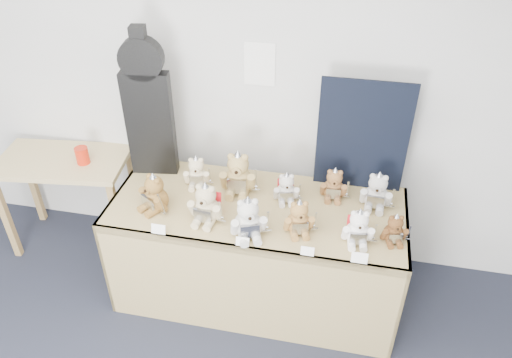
% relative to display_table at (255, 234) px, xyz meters
% --- Properties ---
extents(room_shell, '(6.00, 6.00, 6.00)m').
position_rel_display_table_xyz_m(room_shell, '(-0.10, 0.64, 0.92)').
color(room_shell, white).
rests_on(room_shell, floor).
extents(display_table, '(1.95, 0.81, 0.81)m').
position_rel_display_table_xyz_m(display_table, '(0.00, 0.00, 0.00)').
color(display_table, '#9C844F').
rests_on(display_table, floor).
extents(side_table, '(1.02, 0.65, 0.80)m').
position_rel_display_table_xyz_m(side_table, '(-1.57, 0.35, 0.04)').
color(side_table, tan).
rests_on(side_table, floor).
extents(guitar_case, '(0.33, 0.14, 1.06)m').
position_rel_display_table_xyz_m(guitar_case, '(-0.80, 0.34, 0.69)').
color(guitar_case, black).
rests_on(guitar_case, display_table).
extents(navy_board, '(0.59, 0.02, 0.79)m').
position_rel_display_table_xyz_m(navy_board, '(0.63, 0.45, 0.57)').
color(navy_board, black).
rests_on(navy_board, display_table).
extents(red_cup, '(0.10, 0.10, 0.13)m').
position_rel_display_table_xyz_m(red_cup, '(-1.37, 0.33, 0.23)').
color(red_cup, red).
rests_on(red_cup, side_table).
extents(teddy_front_far_left, '(0.23, 0.23, 0.29)m').
position_rel_display_table_xyz_m(teddy_front_far_left, '(-0.64, -0.08, 0.29)').
color(teddy_front_far_left, brown).
rests_on(teddy_front_far_left, display_table).
extents(teddy_front_left, '(0.25, 0.21, 0.30)m').
position_rel_display_table_xyz_m(teddy_front_left, '(-0.28, -0.12, 0.29)').
color(teddy_front_left, '#C3B189').
rests_on(teddy_front_left, display_table).
extents(teddy_front_centre, '(0.25, 0.24, 0.31)m').
position_rel_display_table_xyz_m(teddy_front_centre, '(0.01, -0.21, 0.29)').
color(teddy_front_centre, beige).
rests_on(teddy_front_centre, display_table).
extents(teddy_front_right, '(0.22, 0.20, 0.26)m').
position_rel_display_table_xyz_m(teddy_front_right, '(0.30, -0.11, 0.28)').
color(teddy_front_right, olive).
rests_on(teddy_front_right, display_table).
extents(teddy_front_far_right, '(0.22, 0.19, 0.26)m').
position_rel_display_table_xyz_m(teddy_front_far_right, '(0.66, -0.13, 0.28)').
color(teddy_front_far_right, white).
rests_on(teddy_front_far_right, display_table).
extents(teddy_front_end, '(0.18, 0.16, 0.22)m').
position_rel_display_table_xyz_m(teddy_front_end, '(0.87, -0.08, 0.26)').
color(teddy_front_end, brown).
rests_on(teddy_front_end, display_table).
extents(teddy_back_left, '(0.21, 0.18, 0.25)m').
position_rel_display_table_xyz_m(teddy_back_left, '(-0.45, 0.23, 0.27)').
color(teddy_back_left, beige).
rests_on(teddy_back_left, display_table).
extents(teddy_back_centre_left, '(0.28, 0.23, 0.34)m').
position_rel_display_table_xyz_m(teddy_back_centre_left, '(-0.16, 0.22, 0.31)').
color(teddy_back_centre_left, tan).
rests_on(teddy_back_centre_left, display_table).
extents(teddy_back_centre_right, '(0.20, 0.18, 0.24)m').
position_rel_display_table_xyz_m(teddy_back_centre_right, '(0.18, 0.18, 0.27)').
color(teddy_back_centre_right, beige).
rests_on(teddy_back_centre_right, display_table).
extents(teddy_back_right, '(0.20, 0.16, 0.25)m').
position_rel_display_table_xyz_m(teddy_back_right, '(0.48, 0.28, 0.27)').
color(teddy_back_right, olive).
rests_on(teddy_back_right, display_table).
extents(teddy_back_end, '(0.23, 0.19, 0.28)m').
position_rel_display_table_xyz_m(teddy_back_end, '(0.76, 0.24, 0.29)').
color(teddy_back_end, silver).
rests_on(teddy_back_end, display_table).
extents(entry_card_a, '(0.09, 0.02, 0.06)m').
position_rel_display_table_xyz_m(entry_card_a, '(-0.54, -0.31, 0.21)').
color(entry_card_a, white).
rests_on(entry_card_a, display_table).
extents(entry_card_b, '(0.08, 0.02, 0.06)m').
position_rel_display_table_xyz_m(entry_card_b, '(-0.01, -0.31, 0.20)').
color(entry_card_b, white).
rests_on(entry_card_b, display_table).
extents(entry_card_c, '(0.08, 0.02, 0.06)m').
position_rel_display_table_xyz_m(entry_card_c, '(0.38, -0.31, 0.20)').
color(entry_card_c, white).
rests_on(entry_card_c, display_table).
extents(entry_card_d, '(0.09, 0.02, 0.07)m').
position_rel_display_table_xyz_m(entry_card_d, '(0.68, -0.31, 0.21)').
color(entry_card_d, white).
rests_on(entry_card_d, display_table).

